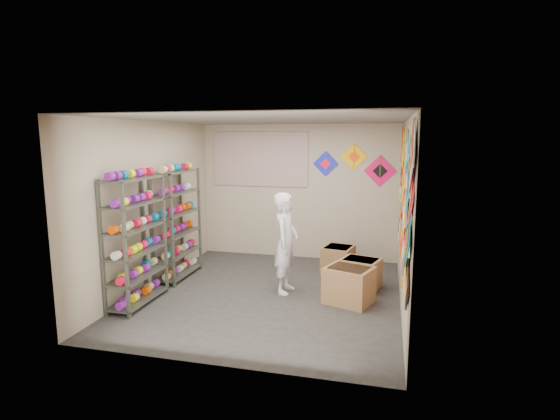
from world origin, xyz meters
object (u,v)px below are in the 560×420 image
(carton_b, at_px, (360,273))
(shelf_rack_back, at_px, (177,224))
(shelf_rack_front, at_px, (136,241))
(shopkeeper, at_px, (286,243))
(carton_c, at_px, (338,260))
(carton_a, at_px, (349,285))

(carton_b, bearing_deg, shelf_rack_back, -159.72)
(shelf_rack_front, distance_m, shopkeeper, 2.26)
(shelf_rack_front, height_order, shopkeeper, shelf_rack_front)
(shelf_rack_front, bearing_deg, carton_c, 39.45)
(shopkeeper, relative_size, carton_a, 2.45)
(carton_b, distance_m, carton_c, 0.87)
(shelf_rack_front, xyz_separation_m, shopkeeper, (2.01, 1.02, -0.15))
(shopkeeper, xyz_separation_m, carton_b, (1.15, 0.46, -0.56))
(shelf_rack_front, distance_m, carton_c, 3.57)
(shelf_rack_back, xyz_separation_m, shopkeeper, (2.01, -0.28, -0.15))
(shopkeeper, distance_m, carton_c, 1.50)
(shelf_rack_front, xyz_separation_m, carton_a, (3.03, 0.78, -0.68))
(shopkeeper, height_order, carton_b, shopkeeper)
(carton_b, bearing_deg, shopkeeper, -141.08)
(carton_b, relative_size, carton_c, 1.07)
(shelf_rack_front, bearing_deg, shopkeeper, 26.97)
(shelf_rack_back, xyz_separation_m, carton_c, (2.71, 0.93, -0.71))
(shelf_rack_back, bearing_deg, shelf_rack_front, -90.00)
(shelf_rack_back, xyz_separation_m, carton_a, (3.03, -0.52, -0.68))
(shelf_rack_back, xyz_separation_m, carton_b, (3.15, 0.18, -0.71))
(carton_a, bearing_deg, shelf_rack_back, -170.04)
(shelf_rack_back, height_order, carton_a, shelf_rack_back)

